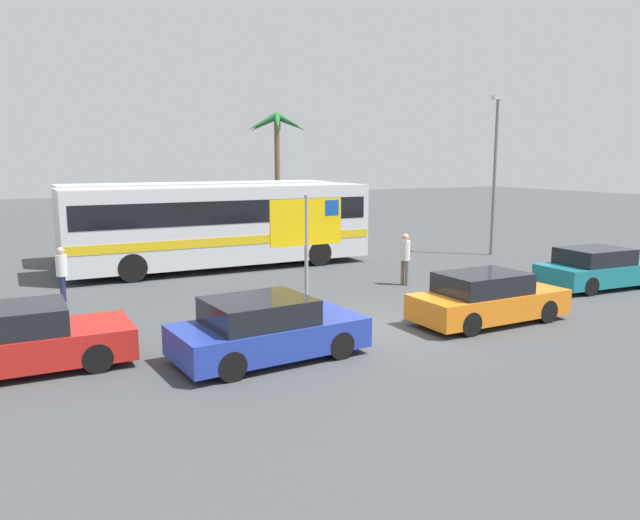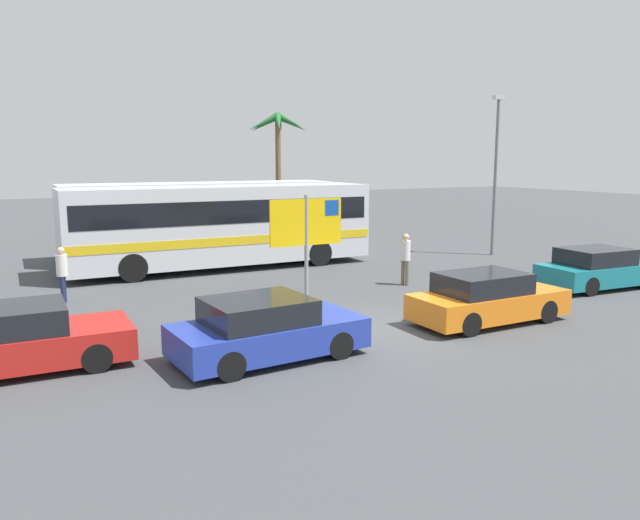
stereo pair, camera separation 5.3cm
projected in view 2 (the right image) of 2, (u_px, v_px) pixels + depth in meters
The scene contains 12 objects.
ground at pixel (383, 327), 15.34m from camera, with size 120.00×120.00×0.00m, color #424447.
bus_front_coach at pixel (221, 222), 23.41m from camera, with size 11.61×2.72×3.17m.
bus_rear_coach at pixel (201, 215), 26.58m from camera, with size 11.61×2.72×3.17m.
ferry_sign at pixel (308, 226), 17.02m from camera, with size 2.20×0.11×3.20m.
car_orange at pixel (487, 299), 15.69m from camera, with size 4.21×1.74×1.32m.
car_blue at pixel (266, 329), 12.86m from camera, with size 4.16×2.19×1.32m.
car_teal at pixel (598, 269), 19.96m from camera, with size 4.14×1.98×1.32m.
car_red at pixel (18, 340), 12.13m from camera, with size 4.18×1.85×1.32m.
pedestrian_by_bus at pixel (405, 255), 20.35m from camera, with size 0.32×0.32×1.74m.
pedestrian_near_sign at pixel (62, 270), 17.83m from camera, with size 0.32×0.32×1.66m.
lamp_post_left_side at pixel (496, 169), 26.38m from camera, with size 0.56×0.20×6.84m.
palm_tree_seaside at pixel (278, 135), 34.71m from camera, with size 3.58×3.44×6.81m.
Camera 2 is at (-8.20, -12.49, 4.18)m, focal length 34.27 mm.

